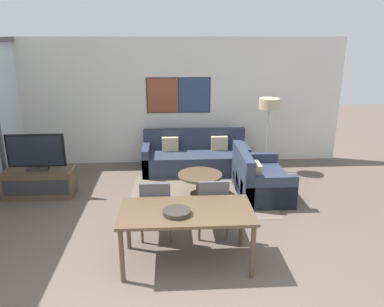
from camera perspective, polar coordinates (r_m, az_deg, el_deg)
The scene contains 12 objects.
wall_back at distance 8.46m, azimuth -2.97°, elevation 7.90°, with size 7.65×0.09×2.80m.
area_rug at distance 6.99m, azimuth 1.21°, elevation -6.29°, with size 2.55×2.07×0.01m.
tv_console at distance 7.40m, azimuth -22.15°, elevation -4.19°, with size 1.22×0.48×0.51m.
television at distance 7.22m, azimuth -22.68°, elevation 0.12°, with size 1.02×0.20×0.67m.
sofa_main at distance 8.15m, azimuth 0.47°, elevation -0.65°, with size 2.24×0.89×0.86m.
sofa_side at distance 7.02m, azimuth 9.95°, elevation -4.04°, with size 0.89×1.38×0.86m.
coffee_table at distance 6.87m, azimuth 1.23°, elevation -3.95°, with size 0.81×0.81×0.41m.
dining_table at distance 4.78m, azimuth -0.87°, elevation -9.43°, with size 1.69×0.86×0.75m.
dining_chair_left at distance 5.41m, azimuth -5.54°, elevation -7.89°, with size 0.46×0.46×0.92m.
dining_chair_centre at distance 5.45m, azimuth 3.16°, elevation -7.62°, with size 0.46×0.46×0.92m.
fruit_bowl at distance 4.63m, azimuth -2.32°, elevation -8.86°, with size 0.35×0.35×0.06m.
floor_lamp at distance 8.00m, azimuth 11.67°, elevation 6.87°, with size 0.43×0.43×1.58m.
Camera 1 is at (-0.06, -3.18, 2.87)m, focal length 35.00 mm.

